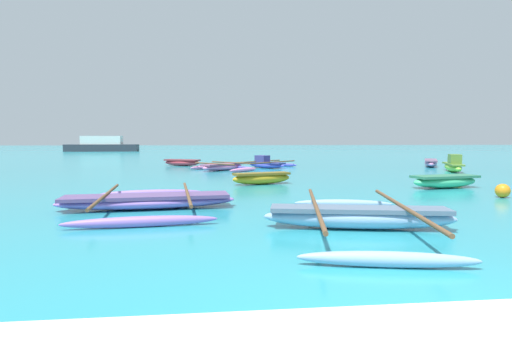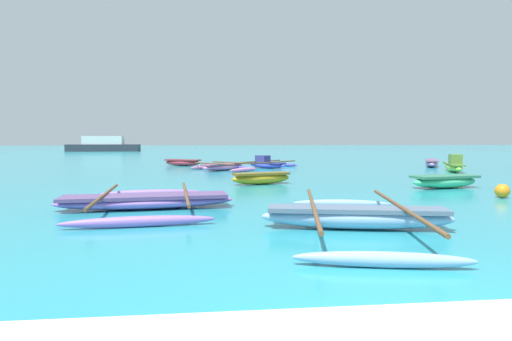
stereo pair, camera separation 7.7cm
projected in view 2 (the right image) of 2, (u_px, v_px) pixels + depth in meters
The scene contains 11 objects.
moored_boat_0 at pixel (454, 166), 19.79m from camera, with size 1.59×2.86×0.88m.
moored_boat_1 at pixel (445, 181), 13.09m from camera, with size 2.51×1.25×0.41m.
moored_boat_2 at pixel (266, 164), 22.38m from camera, with size 3.91×3.79×0.71m.
moored_boat_3 at pixel (356, 217), 7.06m from camera, with size 3.42×4.89×0.44m.
moored_boat_4 at pixel (146, 201), 9.13m from camera, with size 4.08×4.41×0.38m.
moored_boat_5 at pixel (261, 178), 14.16m from camera, with size 2.28×1.23×0.42m.
moored_boat_6 at pixel (183, 162), 24.41m from camera, with size 2.45×1.70×0.39m.
moored_boat_7 at pixel (432, 163), 23.75m from camera, with size 2.20×3.26×0.41m.
moored_boat_8 at pixel (223, 167), 20.73m from camera, with size 3.53×3.55×0.41m.
mooring_buoy_0 at pixel (502, 191), 10.85m from camera, with size 0.38×0.38×0.38m.
distant_ferry at pixel (103, 145), 55.32m from camera, with size 9.67×2.13×2.13m.
Camera 2 is at (-1.99, -2.29, 1.57)m, focal length 28.00 mm.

